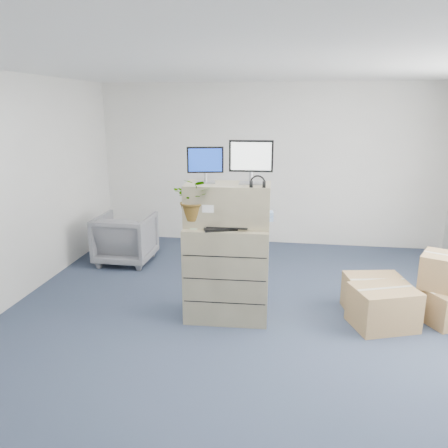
{
  "coord_description": "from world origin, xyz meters",
  "views": [
    {
      "loc": [
        0.36,
        -4.16,
        2.4
      ],
      "look_at": [
        -0.34,
        0.4,
        1.15
      ],
      "focal_mm": 35.0,
      "sensor_mm": 36.0,
      "label": 1
    }
  ],
  "objects_px": {
    "filing_cabinet_lower": "(227,272)",
    "office_chair": "(126,236)",
    "keyboard": "(227,228)",
    "water_bottle": "(231,212)",
    "potted_plant": "(195,205)",
    "monitor_right": "(251,160)",
    "monitor_left": "(205,163)"
  },
  "relations": [
    {
      "from": "keyboard",
      "to": "office_chair",
      "type": "xyz_separation_m",
      "value": [
        -1.85,
        1.7,
        -0.69
      ]
    },
    {
      "from": "filing_cabinet_lower",
      "to": "office_chair",
      "type": "height_order",
      "value": "filing_cabinet_lower"
    },
    {
      "from": "office_chair",
      "to": "filing_cabinet_lower",
      "type": "bearing_deg",
      "value": 139.72
    },
    {
      "from": "filing_cabinet_lower",
      "to": "water_bottle",
      "type": "height_order",
      "value": "water_bottle"
    },
    {
      "from": "filing_cabinet_lower",
      "to": "office_chair",
      "type": "bearing_deg",
      "value": 137.02
    },
    {
      "from": "monitor_left",
      "to": "office_chair",
      "type": "bearing_deg",
      "value": 124.51
    },
    {
      "from": "monitor_left",
      "to": "keyboard",
      "type": "height_order",
      "value": "monitor_left"
    },
    {
      "from": "keyboard",
      "to": "office_chair",
      "type": "relative_size",
      "value": 0.59
    },
    {
      "from": "potted_plant",
      "to": "office_chair",
      "type": "relative_size",
      "value": 0.64
    },
    {
      "from": "filing_cabinet_lower",
      "to": "keyboard",
      "type": "distance_m",
      "value": 0.58
    },
    {
      "from": "monitor_right",
      "to": "office_chair",
      "type": "height_order",
      "value": "monitor_right"
    },
    {
      "from": "keyboard",
      "to": "potted_plant",
      "type": "bearing_deg",
      "value": 157.98
    },
    {
      "from": "monitor_right",
      "to": "keyboard",
      "type": "distance_m",
      "value": 0.79
    },
    {
      "from": "monitor_left",
      "to": "potted_plant",
      "type": "xyz_separation_m",
      "value": [
        -0.09,
        -0.18,
        -0.44
      ]
    },
    {
      "from": "monitor_right",
      "to": "office_chair",
      "type": "xyz_separation_m",
      "value": [
        -2.09,
        1.51,
        -1.41
      ]
    },
    {
      "from": "potted_plant",
      "to": "keyboard",
      "type": "bearing_deg",
      "value": -1.54
    },
    {
      "from": "monitor_left",
      "to": "potted_plant",
      "type": "height_order",
      "value": "monitor_left"
    },
    {
      "from": "monitor_left",
      "to": "monitor_right",
      "type": "bearing_deg",
      "value": -10.89
    },
    {
      "from": "water_bottle",
      "to": "office_chair",
      "type": "xyz_separation_m",
      "value": [
        -1.89,
        1.55,
        -0.83
      ]
    },
    {
      "from": "monitor_right",
      "to": "potted_plant",
      "type": "relative_size",
      "value": 0.88
    },
    {
      "from": "water_bottle",
      "to": "monitor_left",
      "type": "bearing_deg",
      "value": 173.63
    },
    {
      "from": "filing_cabinet_lower",
      "to": "potted_plant",
      "type": "distance_m",
      "value": 0.88
    },
    {
      "from": "filing_cabinet_lower",
      "to": "water_bottle",
      "type": "distance_m",
      "value": 0.7
    },
    {
      "from": "potted_plant",
      "to": "monitor_right",
      "type": "bearing_deg",
      "value": 17.39
    },
    {
      "from": "water_bottle",
      "to": "potted_plant",
      "type": "xyz_separation_m",
      "value": [
        -0.39,
        -0.14,
        0.1
      ]
    },
    {
      "from": "filing_cabinet_lower",
      "to": "potted_plant",
      "type": "height_order",
      "value": "potted_plant"
    },
    {
      "from": "filing_cabinet_lower",
      "to": "monitor_right",
      "type": "xyz_separation_m",
      "value": [
        0.25,
        0.08,
        1.29
      ]
    },
    {
      "from": "filing_cabinet_lower",
      "to": "keyboard",
      "type": "xyz_separation_m",
      "value": [
        0.01,
        -0.12,
        0.56
      ]
    },
    {
      "from": "keyboard",
      "to": "potted_plant",
      "type": "height_order",
      "value": "potted_plant"
    },
    {
      "from": "keyboard",
      "to": "water_bottle",
      "type": "distance_m",
      "value": 0.21
    },
    {
      "from": "monitor_right",
      "to": "filing_cabinet_lower",
      "type": "bearing_deg",
      "value": -164.06
    },
    {
      "from": "filing_cabinet_lower",
      "to": "water_bottle",
      "type": "relative_size",
      "value": 3.63
    }
  ]
}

